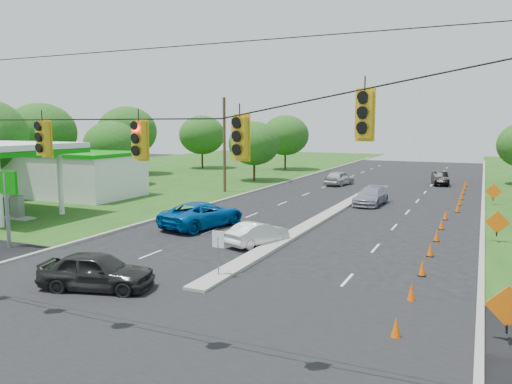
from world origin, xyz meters
The scene contains 38 objects.
ground centered at (0.00, 0.00, 0.00)m, with size 160.00×160.00×0.00m, color black.
grass_left centered at (-30.00, 20.00, 0.00)m, with size 40.00×160.00×0.06m, color #1E4714.
cross_street centered at (0.00, 0.00, 0.00)m, with size 160.00×14.00×0.02m, color black.
curb_left centered at (-10.10, 30.00, 0.00)m, with size 0.25×110.00×0.16m, color gray.
curb_right centered at (10.10, 30.00, 0.00)m, with size 0.25×110.00×0.16m, color gray.
median centered at (0.00, 21.00, 0.00)m, with size 1.00×34.00×0.18m, color gray.
median_sign centered at (0.00, 6.00, 1.46)m, with size 0.55×0.06×2.05m.
signal_span centered at (-0.05, -1.00, 4.97)m, with size 25.60×0.32×9.00m.
utility_pole_far_left centered at (-12.50, 30.00, 4.50)m, with size 0.28×0.28×9.00m, color #422D1C.
gas_station centered at (-23.64, 20.24, 2.58)m, with size 18.40×19.70×5.20m.
cone_0 centered at (7.78, 3.00, 0.35)m, with size 0.32×0.32×0.70m, color #EC5407.
cone_1 centered at (7.78, 6.50, 0.35)m, with size 0.32×0.32×0.70m, color #EC5407.
cone_2 centered at (7.78, 10.00, 0.35)m, with size 0.32×0.32×0.70m, color #EC5407.
cone_3 centered at (7.78, 13.50, 0.35)m, with size 0.32×0.32×0.70m, color #EC5407.
cone_4 centered at (7.78, 17.00, 0.35)m, with size 0.32×0.32×0.70m, color #EC5407.
cone_5 centered at (7.78, 20.50, 0.35)m, with size 0.32×0.32×0.70m, color #EC5407.
cone_6 centered at (7.78, 24.00, 0.35)m, with size 0.32×0.32×0.70m, color #EC5407.
cone_7 centered at (8.38, 27.50, 0.35)m, with size 0.32×0.32×0.70m, color #EC5407.
cone_8 centered at (8.38, 31.00, 0.35)m, with size 0.32×0.32×0.70m, color #EC5407.
cone_9 centered at (8.38, 34.50, 0.35)m, with size 0.32×0.32×0.70m, color #EC5407.
cone_10 centered at (8.38, 38.00, 0.35)m, with size 0.32×0.32×0.70m, color #EC5407.
cone_11 centered at (8.38, 41.50, 0.35)m, with size 0.32×0.32×0.70m, color #EC5407.
cone_12 centered at (8.38, 45.00, 0.35)m, with size 0.32×0.32×0.70m, color #EC5407.
work_sign_0 centered at (10.80, 4.00, 1.09)m, with size 1.27×0.58×1.37m.
work_sign_1 centered at (10.80, 18.00, 1.09)m, with size 1.27×0.58×1.37m.
work_sign_2 centered at (10.80, 32.00, 1.09)m, with size 1.27×0.58×1.37m.
tree_2 centered at (-26.00, 30.00, 4.34)m, with size 5.88×5.88×6.86m.
tree_3 centered at (-32.00, 40.00, 5.58)m, with size 7.56×7.56×8.82m.
tree_4 centered at (-28.00, 52.00, 4.96)m, with size 6.72×6.72×7.84m.
tree_5 centered at (-14.00, 40.00, 4.34)m, with size 5.88×5.88×6.86m.
tree_6 centered at (-16.00, 55.00, 4.96)m, with size 6.72×6.72×7.84m.
tree_14 centered at (-34.00, 28.00, 5.58)m, with size 7.56×7.56×8.82m.
black_sedan centered at (-3.65, 2.76, 0.76)m, with size 1.80×4.48×1.53m, color black.
white_sedan centered at (-0.99, 12.17, 0.63)m, with size 1.33×3.81×1.25m, color silver.
blue_pickup centered at (-6.09, 15.00, 0.82)m, with size 2.72×5.90×1.64m, color #0150A3.
silver_car_far centered at (1.78, 28.31, 0.71)m, with size 2.00×4.91×1.42m, color gray.
silver_car_oncoming centered at (-4.09, 40.38, 0.77)m, with size 1.81×4.50×1.53m, color #AEAEAE.
dark_car_receding centered at (5.78, 45.03, 0.71)m, with size 1.50×4.31×1.42m, color black.
Camera 1 is at (9.89, -11.87, 6.45)m, focal length 35.00 mm.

